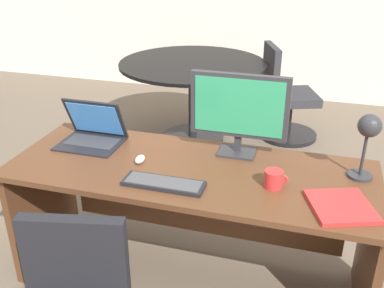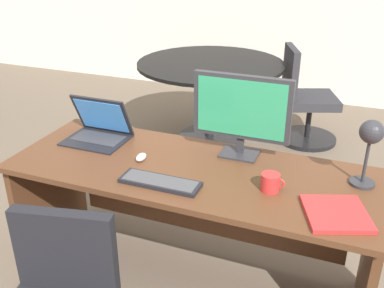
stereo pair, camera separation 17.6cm
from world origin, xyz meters
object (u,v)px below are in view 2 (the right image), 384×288
at_px(coffee_mug, 271,182).
at_px(meeting_table, 210,82).
at_px(monitor, 242,110).
at_px(mouse, 141,157).
at_px(book, 336,213).
at_px(desk_lamp, 370,140).
at_px(desk, 193,198).
at_px(meeting_chair_near, 304,104).
at_px(keyboard, 160,182).
at_px(laptop, 100,126).

distance_m(coffee_mug, meeting_table, 2.18).
xyz_separation_m(monitor, mouse, (-0.47, -0.25, -0.24)).
bearing_deg(coffee_mug, meeting_table, 116.55).
xyz_separation_m(book, meeting_table, (-1.28, 2.04, -0.15)).
distance_m(desk_lamp, coffee_mug, 0.49).
height_order(desk, desk_lamp, desk_lamp).
distance_m(monitor, meeting_chair_near, 2.04).
xyz_separation_m(keyboard, meeting_chair_near, (0.37, 2.39, -0.37)).
distance_m(coffee_mug, meeting_chair_near, 2.29).
xyz_separation_m(desk_lamp, meeting_table, (-1.37, 1.75, -0.39)).
height_order(desk, laptop, laptop).
xyz_separation_m(monitor, keyboard, (-0.27, -0.44, -0.25)).
relative_size(keyboard, desk_lamp, 1.16).
distance_m(laptop, desk_lamp, 1.47).
relative_size(desk, monitor, 3.62).
height_order(desk, keyboard, keyboard).
xyz_separation_m(desk, desk_lamp, (0.83, 0.07, 0.46)).
bearing_deg(laptop, mouse, -25.72).
relative_size(monitor, keyboard, 1.32).
relative_size(mouse, meeting_chair_near, 0.09).
bearing_deg(coffee_mug, desk_lamp, 25.72).
height_order(desk_lamp, coffee_mug, desk_lamp).
relative_size(book, coffee_mug, 3.03).
xyz_separation_m(mouse, meeting_chair_near, (0.57, 2.20, -0.38)).
height_order(coffee_mug, meeting_chair_near, meeting_chair_near).
bearing_deg(desk, meeting_table, 106.39).
bearing_deg(meeting_chair_near, meeting_table, -159.31).
relative_size(mouse, coffee_mug, 0.72).
xyz_separation_m(coffee_mug, meeting_table, (-0.97, 1.94, -0.18)).
bearing_deg(keyboard, mouse, 136.51).
height_order(desk_lamp, book, desk_lamp).
distance_m(desk_lamp, meeting_table, 2.25).
xyz_separation_m(mouse, coffee_mug, (0.71, -0.05, 0.02)).
height_order(keyboard, meeting_table, meeting_table).
bearing_deg(monitor, coffee_mug, -52.49).
height_order(desk, coffee_mug, coffee_mug).
relative_size(laptop, book, 1.01).
xyz_separation_m(desk_lamp, coffee_mug, (-0.40, -0.19, -0.20)).
bearing_deg(desk_lamp, meeting_chair_near, 104.63).
bearing_deg(meeting_chair_near, monitor, -92.87).
bearing_deg(laptop, book, -13.45).
bearing_deg(meeting_table, coffee_mug, -63.45).
xyz_separation_m(laptop, meeting_chair_near, (0.93, 2.03, -0.43)).
height_order(monitor, book, monitor).
height_order(desk, monitor, monitor).
height_order(desk, meeting_chair_near, meeting_chair_near).
xyz_separation_m(monitor, coffee_mug, (0.24, -0.31, -0.22)).
xyz_separation_m(desk, meeting_chair_near, (0.30, 2.13, -0.14)).
xyz_separation_m(mouse, book, (1.01, -0.16, -0.01)).
bearing_deg(coffee_mug, desk, 164.19).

